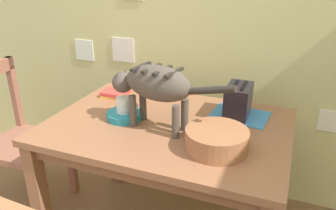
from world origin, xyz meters
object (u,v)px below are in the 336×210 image
coffee_mug (125,105)px  toaster (238,101)px  dining_table (168,139)px  book_stack (116,94)px  wooden_chair_far (19,141)px  magazine (240,115)px  cat (155,85)px  wicker_basket (217,139)px  saucer_bowl (125,115)px

coffee_mug → toaster: 0.59m
dining_table → book_stack: size_ratio=7.30×
wooden_chair_far → coffee_mug: bearing=88.9°
book_stack → toaster: 0.74m
coffee_mug → toaster: bearing=24.9°
magazine → book_stack: (-0.75, 0.00, 0.01)m
dining_table → book_stack: 0.50m
dining_table → coffee_mug: coffee_mug is taller
cat → toaster: (0.35, 0.28, -0.14)m
dining_table → cat: size_ratio=1.89×
book_stack → magazine: bearing=-0.3°
magazine → wicker_basket: size_ratio=1.06×
magazine → wicker_basket: 0.39m
cat → saucer_bowl: 0.28m
book_stack → wicker_basket: 0.82m
book_stack → wooden_chair_far: 0.69m
dining_table → wooden_chair_far: 1.00m
saucer_bowl → book_stack: 0.33m
magazine → wooden_chair_far: 1.37m
saucer_bowl → toaster: toaster is taller
magazine → book_stack: size_ratio=1.77×
cat → magazine: cat is taller
coffee_mug → magazine: 0.61m
dining_table → magazine: size_ratio=4.12×
magazine → wicker_basket: bearing=-89.4°
dining_table → wooden_chair_far: wooden_chair_far is taller
magazine → wicker_basket: wicker_basket is taller
saucer_bowl → coffee_mug: 0.06m
toaster → wooden_chair_far: wooden_chair_far is taller
coffee_mug → magazine: coffee_mug is taller
dining_table → cat: (-0.04, -0.06, 0.31)m
cat → saucer_bowl: (-0.19, 0.03, -0.20)m
dining_table → magazine: (0.32, 0.22, 0.10)m
dining_table → coffee_mug: bearing=-172.0°
dining_table → book_stack: bearing=152.3°
cat → wicker_basket: 0.39m
saucer_bowl → wicker_basket: bearing=-14.2°
saucer_bowl → magazine: saucer_bowl is taller
toaster → saucer_bowl: bearing=-155.3°
coffee_mug → magazine: size_ratio=0.41×
wooden_chair_far → wicker_basket: bearing=82.3°
cat → toaster: size_ratio=3.20×
cat → book_stack: cat is taller
magazine → book_stack: book_stack is taller
cat → coffee_mug: (-0.19, 0.03, -0.14)m
saucer_bowl → book_stack: (-0.20, 0.26, -0.00)m
saucer_bowl → wicker_basket: 0.54m
saucer_bowl → toaster: (0.54, 0.25, 0.07)m
wicker_basket → book_stack: bearing=151.6°
saucer_bowl → book_stack: size_ratio=1.13×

